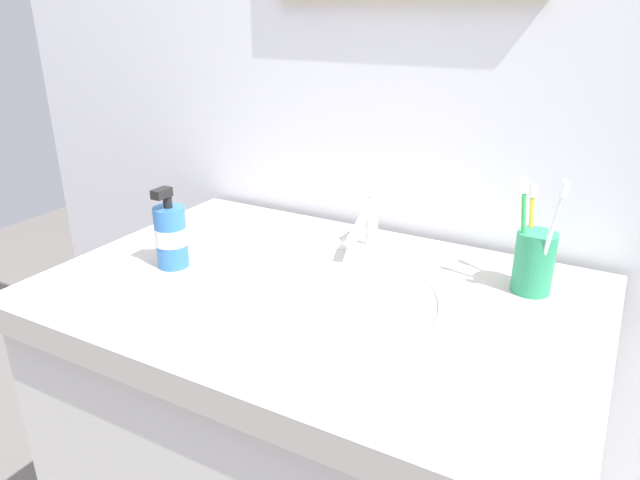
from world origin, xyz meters
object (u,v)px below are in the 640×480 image
toothbrush_cup (534,262)px  toothbrush_white (551,233)px  toothbrush_green (523,228)px  toothbrush_yellow (531,228)px  faucet (368,222)px  soap_dispenser (171,235)px

toothbrush_cup → toothbrush_white: bearing=-54.7°
toothbrush_green → toothbrush_yellow: bearing=78.1°
toothbrush_green → toothbrush_cup: bearing=27.2°
toothbrush_cup → toothbrush_yellow: toothbrush_yellow is taller
faucet → soap_dispenser: soap_dispenser is taller
toothbrush_yellow → toothbrush_white: bearing=-54.7°
toothbrush_cup → toothbrush_white: size_ratio=0.51×
toothbrush_yellow → toothbrush_white: (0.04, -0.05, 0.02)m
toothbrush_yellow → soap_dispenser: (-0.58, -0.23, -0.04)m
toothbrush_cup → toothbrush_yellow: size_ratio=0.61×
faucet → toothbrush_cup: (0.31, -0.03, -0.01)m
toothbrush_green → toothbrush_white: (0.04, -0.02, 0.01)m
toothbrush_white → toothbrush_cup: bearing=125.3°
toothbrush_cup → toothbrush_white: 0.08m
soap_dispenser → toothbrush_green: bearing=19.3°
toothbrush_white → soap_dispenser: size_ratio=1.35×
faucet → soap_dispenser: (-0.28, -0.24, -0.00)m
toothbrush_yellow → faucet: bearing=179.2°
faucet → toothbrush_cup: 0.31m
faucet → toothbrush_green: 0.30m
soap_dispenser → toothbrush_cup: bearing=19.6°
toothbrush_white → soap_dispenser: toothbrush_white is taller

